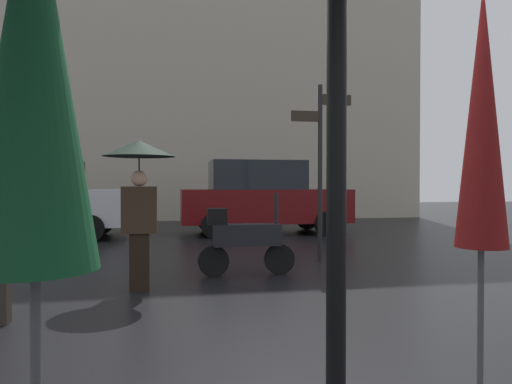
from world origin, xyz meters
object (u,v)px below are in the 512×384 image
pedestrian_with_umbrella (139,173)px  parked_car_left (262,197)px  folded_patio_umbrella_near (482,134)px  street_signpost (320,155)px  parked_scooter (244,238)px  folded_patio_umbrella_far (33,87)px  parked_car_right (39,199)px

pedestrian_with_umbrella → parked_car_left: (2.89, 6.54, -0.50)m
folded_patio_umbrella_near → parked_car_left: size_ratio=0.55×
pedestrian_with_umbrella → parked_car_left: bearing=157.1°
street_signpost → parked_scooter: bearing=-148.4°
folded_patio_umbrella_far → parked_scooter: size_ratio=1.70×
parked_car_left → folded_patio_umbrella_near: bearing=-77.1°
pedestrian_with_umbrella → parked_scooter: 1.89m
parked_car_left → street_signpost: size_ratio=1.49×
parked_car_right → folded_patio_umbrella_far: bearing=88.8°
folded_patio_umbrella_near → parked_scooter: size_ratio=1.74×
folded_patio_umbrella_near → parked_car_right: 11.14m
folded_patio_umbrella_near → parked_car_right: bearing=116.8°
folded_patio_umbrella_near → pedestrian_with_umbrella: 4.28m
parked_car_right → pedestrian_with_umbrella: bearing=98.6°
parked_scooter → street_signpost: size_ratio=0.47×
folded_patio_umbrella_far → parked_car_right: size_ratio=0.62×
folded_patio_umbrella_far → street_signpost: street_signpost is taller
folded_patio_umbrella_far → parked_car_left: 11.36m
pedestrian_with_umbrella → parked_car_left: size_ratio=0.42×
parked_scooter → parked_car_left: bearing=88.0°
folded_patio_umbrella_near → parked_scooter: 4.60m
parked_scooter → parked_car_left: 6.00m
street_signpost → parked_car_right: bearing=141.5°
folded_patio_umbrella_near → pedestrian_with_umbrella: (-2.19, 3.68, -0.16)m
folded_patio_umbrella_far → pedestrian_with_umbrella: folded_patio_umbrella_far is taller
folded_patio_umbrella_far → parked_car_left: (2.96, 10.94, -0.69)m
street_signpost → parked_car_left: bearing=90.8°
folded_patio_umbrella_near → parked_car_right: (-5.02, 9.93, -0.67)m
pedestrian_with_umbrella → parked_scooter: pedestrian_with_umbrella is taller
pedestrian_with_umbrella → parked_car_right: (-2.83, 6.25, -0.51)m
parked_car_left → parked_scooter: bearing=-87.0°
pedestrian_with_umbrella → parked_scooter: size_ratio=1.32×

